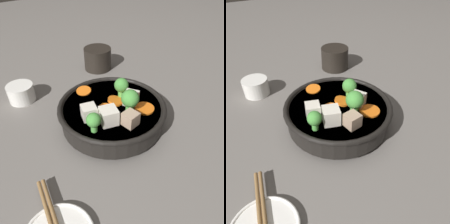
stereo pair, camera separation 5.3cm
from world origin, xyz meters
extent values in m
plane|color=slate|center=(0.00, 0.00, 0.00)|extent=(3.00, 3.00, 0.00)
cylinder|color=black|center=(0.00, 0.00, 0.01)|extent=(0.13, 0.13, 0.01)
cylinder|color=black|center=(0.00, 0.00, 0.03)|extent=(0.24, 0.24, 0.05)
torus|color=black|center=(0.00, 0.00, 0.06)|extent=(0.26, 0.26, 0.01)
cylinder|color=brown|center=(0.00, 0.00, 0.04)|extent=(0.23, 0.23, 0.03)
cylinder|color=orange|center=(-0.06, -0.05, 0.06)|extent=(0.06, 0.06, 0.00)
cylinder|color=orange|center=(0.09, 0.02, 0.06)|extent=(0.05, 0.05, 0.01)
cylinder|color=orange|center=(0.00, 0.02, 0.06)|extent=(0.04, 0.04, 0.01)
cylinder|color=orange|center=(0.01, -0.02, 0.06)|extent=(0.05, 0.05, 0.01)
cylinder|color=#59B84C|center=(0.02, -0.04, 0.07)|extent=(0.02, 0.02, 0.02)
sphere|color=#47933D|center=(0.02, -0.04, 0.09)|extent=(0.03, 0.03, 0.03)
cylinder|color=#59B84C|center=(-0.04, -0.02, 0.07)|extent=(0.02, 0.02, 0.02)
sphere|color=#47933D|center=(-0.04, -0.02, 0.10)|extent=(0.04, 0.04, 0.04)
cylinder|color=#59B84C|center=(-0.05, 0.08, 0.07)|extent=(0.01, 0.01, 0.02)
sphere|color=#47933D|center=(-0.05, 0.08, 0.09)|extent=(0.03, 0.03, 0.03)
cube|color=silver|center=(-0.04, 0.04, 0.08)|extent=(0.04, 0.04, 0.04)
cube|color=silver|center=(-0.02, -0.04, 0.07)|extent=(0.04, 0.04, 0.03)
cube|color=silver|center=(-0.01, 0.07, 0.07)|extent=(0.04, 0.04, 0.03)
cube|color=tan|center=(-0.07, 0.01, 0.07)|extent=(0.03, 0.03, 0.03)
cylinder|color=white|center=(0.24, 0.14, 0.02)|extent=(0.07, 0.07, 0.05)
cylinder|color=brown|center=(0.24, 0.14, 0.04)|extent=(0.06, 0.06, 0.00)
cylinder|color=black|center=(0.27, -0.14, 0.04)|extent=(0.09, 0.09, 0.07)
torus|color=black|center=(0.31, -0.14, 0.04)|extent=(0.04, 0.01, 0.04)
camera|label=1|loc=(-0.33, 0.25, 0.37)|focal=35.00mm
camera|label=2|loc=(-0.36, 0.20, 0.37)|focal=35.00mm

